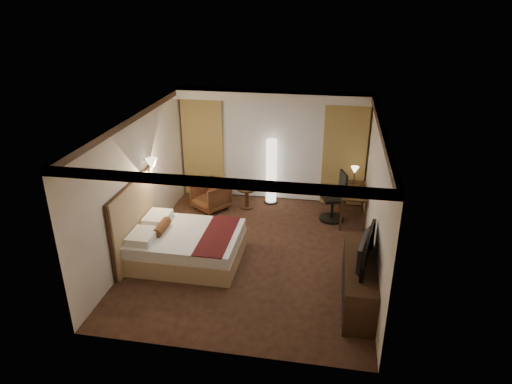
% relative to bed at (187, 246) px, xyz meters
% --- Properties ---
extents(floor, '(4.50, 5.50, 0.01)m').
position_rel_bed_xyz_m(floor, '(1.19, 0.44, -0.29)').
color(floor, '#321913').
rests_on(floor, ground).
extents(ceiling, '(4.50, 5.50, 0.01)m').
position_rel_bed_xyz_m(ceiling, '(1.19, 0.44, 2.41)').
color(ceiling, white).
rests_on(ceiling, back_wall).
extents(back_wall, '(4.50, 0.02, 2.70)m').
position_rel_bed_xyz_m(back_wall, '(1.19, 3.19, 1.06)').
color(back_wall, beige).
rests_on(back_wall, floor).
extents(left_wall, '(0.02, 5.50, 2.70)m').
position_rel_bed_xyz_m(left_wall, '(-1.06, 0.44, 1.06)').
color(left_wall, beige).
rests_on(left_wall, floor).
extents(right_wall, '(0.02, 5.50, 2.70)m').
position_rel_bed_xyz_m(right_wall, '(3.44, 0.44, 1.06)').
color(right_wall, beige).
rests_on(right_wall, floor).
extents(crown_molding, '(4.50, 5.50, 0.12)m').
position_rel_bed_xyz_m(crown_molding, '(1.19, 0.44, 2.35)').
color(crown_molding, black).
rests_on(crown_molding, ceiling).
extents(soffit, '(4.50, 0.50, 0.20)m').
position_rel_bed_xyz_m(soffit, '(1.19, 2.94, 2.31)').
color(soffit, white).
rests_on(soffit, ceiling).
extents(curtain_sheer, '(2.48, 0.04, 2.45)m').
position_rel_bed_xyz_m(curtain_sheer, '(1.19, 3.11, 0.96)').
color(curtain_sheer, silver).
rests_on(curtain_sheer, back_wall).
extents(curtain_left_drape, '(1.00, 0.14, 2.45)m').
position_rel_bed_xyz_m(curtain_left_drape, '(-0.51, 3.05, 0.96)').
color(curtain_left_drape, '#A78F4C').
rests_on(curtain_left_drape, back_wall).
extents(curtain_right_drape, '(1.00, 0.14, 2.45)m').
position_rel_bed_xyz_m(curtain_right_drape, '(2.89, 3.05, 0.96)').
color(curtain_right_drape, '#A78F4C').
rests_on(curtain_right_drape, back_wall).
extents(wall_sconce, '(0.24, 0.24, 0.24)m').
position_rel_bed_xyz_m(wall_sconce, '(-0.90, 0.78, 1.33)').
color(wall_sconce, white).
rests_on(wall_sconce, left_wall).
extents(bed, '(2.01, 1.57, 0.59)m').
position_rel_bed_xyz_m(bed, '(0.00, 0.00, 0.00)').
color(bed, white).
rests_on(bed, floor).
extents(headboard, '(0.12, 1.87, 1.50)m').
position_rel_bed_xyz_m(headboard, '(-1.01, -0.00, 0.46)').
color(headboard, tan).
rests_on(headboard, floor).
extents(armchair, '(0.98, 0.97, 0.74)m').
position_rel_bed_xyz_m(armchair, '(-0.15, 2.24, 0.08)').
color(armchair, '#552419').
rests_on(armchair, floor).
extents(side_table, '(0.46, 0.46, 0.51)m').
position_rel_bed_xyz_m(side_table, '(0.68, 2.46, -0.04)').
color(side_table, black).
rests_on(side_table, floor).
extents(floor_lamp, '(0.34, 0.34, 1.61)m').
position_rel_bed_xyz_m(floor_lamp, '(1.20, 2.85, 0.51)').
color(floor_lamp, white).
rests_on(floor_lamp, floor).
extents(desk, '(0.55, 1.15, 0.75)m').
position_rel_bed_xyz_m(desk, '(3.14, 2.22, 0.08)').
color(desk, black).
rests_on(desk, floor).
extents(desk_lamp, '(0.18, 0.18, 0.34)m').
position_rel_bed_xyz_m(desk_lamp, '(3.14, 2.64, 0.63)').
color(desk_lamp, '#FFD899').
rests_on(desk_lamp, desk).
extents(office_chair, '(0.70, 0.70, 1.14)m').
position_rel_bed_xyz_m(office_chair, '(2.69, 2.17, 0.28)').
color(office_chair, black).
rests_on(office_chair, floor).
extents(dresser, '(0.50, 1.91, 0.74)m').
position_rel_bed_xyz_m(dresser, '(3.19, -0.72, 0.08)').
color(dresser, black).
rests_on(dresser, floor).
extents(television, '(0.88, 1.27, 0.15)m').
position_rel_bed_xyz_m(television, '(3.16, -0.72, 0.78)').
color(television, black).
rests_on(television, dresser).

